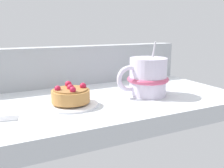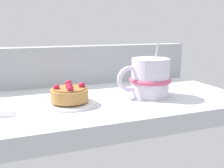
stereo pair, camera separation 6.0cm
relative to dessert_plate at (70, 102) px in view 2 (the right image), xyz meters
The scene contains 5 objects.
ground_plane 7.94cm from the dessert_plate, 33.27° to the left, with size 74.05×37.71×4.11cm, color silver.
window_rail_back 22.15cm from the dessert_plate, 72.93° to the left, with size 72.57×4.90×11.56cm, color #9EA3A8.
dessert_plate is the anchor object (origin of this frame).
raspberry_tart 2.07cm from the dessert_plate, 45.25° to the left, with size 8.50×8.50×4.16cm.
coffee_mug 20.69cm from the dessert_plate, ahead, with size 14.25×10.64×13.63cm.
Camera 2 is at (-16.79, -59.44, 17.29)cm, focal length 40.78 mm.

